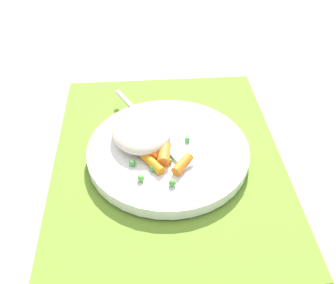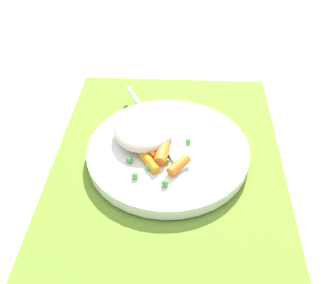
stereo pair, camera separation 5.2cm
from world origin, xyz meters
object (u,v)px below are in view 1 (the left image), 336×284
(rice_mound, at_px, (142,129))
(carrot_portion, at_px, (164,156))
(plate, at_px, (168,151))
(fork, at_px, (156,133))

(rice_mound, height_order, carrot_portion, rice_mound)
(plate, distance_m, carrot_portion, 0.03)
(plate, bearing_deg, rice_mound, -125.40)
(plate, height_order, fork, fork)
(plate, bearing_deg, fork, -152.21)
(plate, xyz_separation_m, fork, (-0.03, -0.02, 0.01))
(rice_mound, bearing_deg, carrot_portion, 29.65)
(fork, bearing_deg, carrot_portion, 8.57)
(plate, relative_size, carrot_portion, 3.03)
(plate, relative_size, fork, 1.20)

